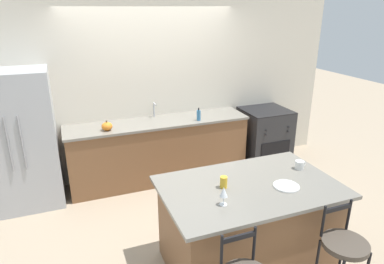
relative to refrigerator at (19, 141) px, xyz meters
name	(u,v)px	position (x,y,z in m)	size (l,w,h in m)	color
ground_plane	(167,188)	(1.84, -0.32, -0.90)	(18.00, 18.00, 0.00)	tan
wall_back	(151,88)	(1.84, 0.36, 0.45)	(6.00, 0.07, 2.70)	beige
back_counter	(159,150)	(1.84, 0.05, -0.43)	(2.66, 0.66, 0.93)	brown
sink_faucet	(154,108)	(1.84, 0.24, 0.17)	(0.02, 0.13, 0.22)	#ADAFB5
kitchen_island	(247,225)	(2.15, -2.07, -0.44)	(1.69, 1.07, 0.90)	brown
refrigerator	(19,141)	(0.00, 0.00, 0.00)	(0.90, 0.71, 1.79)	#ADAFB5
oven_range	(264,136)	(3.64, -0.01, -0.44)	(0.73, 0.71, 0.92)	#28282B
bar_stool_far	(343,254)	(2.63, -2.82, -0.35)	(0.38, 0.38, 0.96)	black
dinner_plate	(286,186)	(2.45, -2.22, 0.01)	(0.25, 0.25, 0.02)	white
wine_glass	(224,192)	(1.76, -2.28, 0.13)	(0.07, 0.07, 0.17)	white
coffee_mug	(300,165)	(2.81, -1.95, 0.05)	(0.12, 0.09, 0.09)	white
tumbler_cup	(224,182)	(1.89, -2.02, 0.06)	(0.07, 0.07, 0.11)	gold
pumpkin_decoration	(107,126)	(1.09, -0.10, 0.09)	(0.15, 0.15, 0.14)	orange
soap_bottle	(199,115)	(2.40, -0.15, 0.11)	(0.06, 0.06, 0.19)	teal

